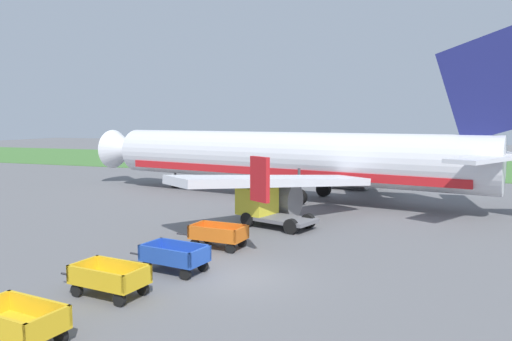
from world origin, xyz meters
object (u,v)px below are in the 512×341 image
Objects in this scene: baggage_cart_third_in_row at (174,257)px; baggage_cart_fourth_in_row at (218,235)px; service_truck_beside_carts at (264,206)px; baggage_cart_second_in_row at (109,278)px; airplane at (294,158)px; baggage_cart_nearest at (17,323)px.

baggage_cart_third_in_row and baggage_cart_fourth_in_row have the same top height.
service_truck_beside_carts is (0.41, 5.28, 0.50)m from baggage_cart_fourth_in_row.
baggage_cart_second_in_row is at bearing -96.13° from service_truck_beside_carts.
airplane reaches higher than baggage_cart_second_in_row.
airplane is 14.81m from baggage_cart_fourth_in_row.
baggage_cart_nearest and baggage_cart_second_in_row have the same top height.
service_truck_beside_carts reaches higher than baggage_cart_second_in_row.
baggage_cart_third_in_row is 1.01× the size of baggage_cart_fourth_in_row.
baggage_cart_third_in_row is (0.32, -18.40, -2.45)m from airplane.
baggage_cart_second_in_row is (-0.44, -21.42, -2.45)m from airplane.
baggage_cart_nearest is 3.78m from baggage_cart_second_in_row.
baggage_cart_third_in_row is 3.80m from baggage_cart_fourth_in_row.
baggage_cart_second_in_row is (0.05, 3.78, 0.00)m from baggage_cart_nearest.
baggage_cart_second_in_row and baggage_cart_fourth_in_row have the same top height.
service_truck_beside_carts is (1.35, 15.88, 0.50)m from baggage_cart_nearest.
baggage_cart_second_in_row and baggage_cart_third_in_row have the same top height.
baggage_cart_second_in_row is 12.17m from service_truck_beside_carts.
airplane is 10.42× the size of baggage_cart_fourth_in_row.
airplane is 9.56m from service_truck_beside_carts.
airplane is at bearing 88.90° from baggage_cart_nearest.
service_truck_beside_carts is (1.30, 12.09, 0.50)m from baggage_cart_second_in_row.
baggage_cart_second_in_row is 1.00× the size of baggage_cart_fourth_in_row.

